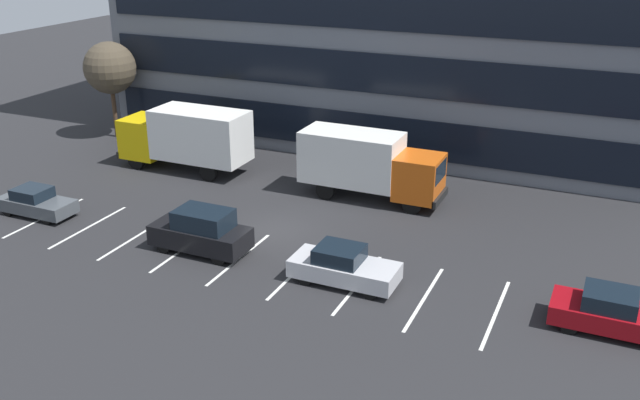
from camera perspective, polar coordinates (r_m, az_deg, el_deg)
name	(u,v)px	position (r m, az deg, el deg)	size (l,w,h in m)	color
ground_plane	(274,230)	(33.77, -3.74, -2.48)	(120.00, 120.00, 0.00)	#262628
lot_markings	(239,259)	(31.18, -6.56, -4.75)	(22.54, 5.40, 0.01)	silver
box_truck_orange	(369,163)	(36.93, 3.96, 3.02)	(7.62, 2.52, 3.53)	#D85914
box_truck_yellow	(186,136)	(41.86, -10.80, 5.12)	(8.00, 2.65, 3.71)	yellow
sedan_silver	(343,266)	(28.74, 1.90, -5.40)	(4.42, 1.85, 1.58)	silver
sedan_charcoal	(36,202)	(37.96, -22.05, -0.18)	(3.97, 1.66, 1.42)	#474C51
sedan_maroon	(613,313)	(27.66, 22.68, -8.44)	(4.41, 1.85, 1.58)	maroon
suv_black	(201,231)	(31.69, -9.60, -2.53)	(4.46, 1.89, 2.01)	black
bare_tree	(110,68)	(49.11, -16.68, 10.21)	(3.43, 3.43, 6.43)	#473323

